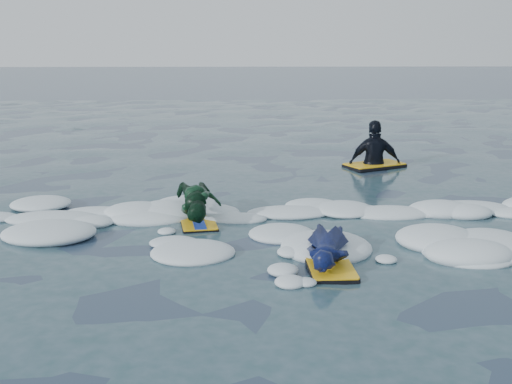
% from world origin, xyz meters
% --- Properties ---
extents(ground, '(120.00, 120.00, 0.00)m').
position_xyz_m(ground, '(0.00, 0.00, 0.00)').
color(ground, '#1C2D43').
rests_on(ground, ground).
extents(foam_band, '(12.00, 3.10, 0.30)m').
position_xyz_m(foam_band, '(0.00, 1.03, 0.00)').
color(foam_band, white).
rests_on(foam_band, ground).
extents(prone_woman_unit, '(0.78, 1.49, 0.36)m').
position_xyz_m(prone_woman_unit, '(1.40, -0.59, 0.19)').
color(prone_woman_unit, black).
rests_on(prone_woman_unit, ground).
extents(prone_child_unit, '(0.75, 1.40, 0.53)m').
position_xyz_m(prone_child_unit, '(-0.21, 1.26, 0.27)').
color(prone_child_unit, black).
rests_on(prone_child_unit, ground).
extents(waiting_rider_unit, '(1.40, 1.14, 1.84)m').
position_xyz_m(waiting_rider_unit, '(3.21, 5.28, 0.07)').
color(waiting_rider_unit, black).
rests_on(waiting_rider_unit, ground).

